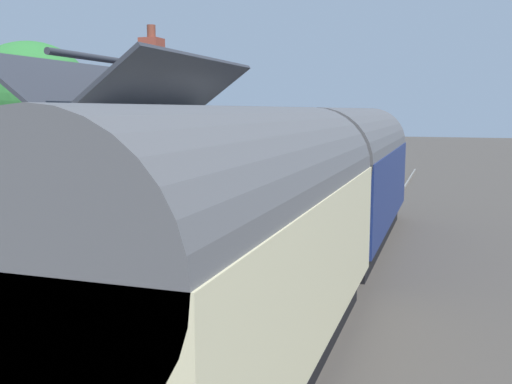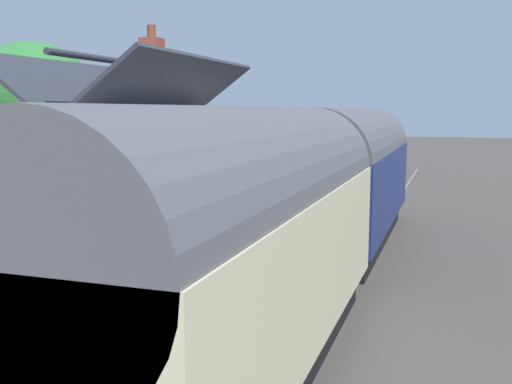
{
  "view_description": "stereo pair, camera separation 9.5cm",
  "coord_description": "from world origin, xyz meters",
  "px_view_note": "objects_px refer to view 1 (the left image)",
  "views": [
    {
      "loc": [
        -16.36,
        -3.9,
        4.27
      ],
      "look_at": [
        -0.13,
        1.5,
        1.85
      ],
      "focal_mm": 41.01,
      "sensor_mm": 36.0,
      "label": 1
    },
    {
      "loc": [
        -16.33,
        -3.99,
        4.27
      ],
      "look_at": [
        -0.13,
        1.5,
        1.85
      ],
      "focal_mm": 41.01,
      "sensor_mm": 36.0,
      "label": 2
    }
  ],
  "objects_px": {
    "bench_mid_platform": "(261,189)",
    "bench_by_lamp": "(287,180)",
    "tree_mid_background": "(31,95)",
    "planter_under_sign": "(275,176)",
    "station_building": "(134,174)",
    "planter_edge_near": "(176,190)",
    "bench_platform_end": "(310,171)",
    "bench_near_building": "(6,301)",
    "train": "(316,196)",
    "lamp_post_platform": "(283,138)"
  },
  "relations": [
    {
      "from": "bench_mid_platform",
      "to": "tree_mid_background",
      "type": "relative_size",
      "value": 0.2
    },
    {
      "from": "train",
      "to": "lamp_post_platform",
      "type": "xyz_separation_m",
      "value": [
        5.69,
        2.44,
        1.09
      ]
    },
    {
      "from": "bench_mid_platform",
      "to": "bench_by_lamp",
      "type": "relative_size",
      "value": 0.99
    },
    {
      "from": "bench_by_lamp",
      "to": "planter_edge_near",
      "type": "height_order",
      "value": "bench_by_lamp"
    },
    {
      "from": "tree_mid_background",
      "to": "train",
      "type": "bearing_deg",
      "value": -117.61
    },
    {
      "from": "bench_platform_end",
      "to": "planter_edge_near",
      "type": "relative_size",
      "value": 1.61
    },
    {
      "from": "station_building",
      "to": "bench_by_lamp",
      "type": "xyz_separation_m",
      "value": [
        9.88,
        -1.6,
        -1.22
      ]
    },
    {
      "from": "bench_mid_platform",
      "to": "bench_near_building",
      "type": "xyz_separation_m",
      "value": [
        -13.53,
        -0.23,
        0.0
      ]
    },
    {
      "from": "planter_under_sign",
      "to": "tree_mid_background",
      "type": "height_order",
      "value": "tree_mid_background"
    },
    {
      "from": "train",
      "to": "bench_mid_platform",
      "type": "height_order",
      "value": "train"
    },
    {
      "from": "station_building",
      "to": "planter_edge_near",
      "type": "relative_size",
      "value": 7.67
    },
    {
      "from": "tree_mid_background",
      "to": "bench_by_lamp",
      "type": "bearing_deg",
      "value": -75.13
    },
    {
      "from": "tree_mid_background",
      "to": "bench_platform_end",
      "type": "bearing_deg",
      "value": -58.43
    },
    {
      "from": "bench_mid_platform",
      "to": "planter_edge_near",
      "type": "bearing_deg",
      "value": 111.22
    },
    {
      "from": "bench_platform_end",
      "to": "planter_under_sign",
      "type": "relative_size",
      "value": 1.29
    },
    {
      "from": "train",
      "to": "station_building",
      "type": "relative_size",
      "value": 2.98
    },
    {
      "from": "station_building",
      "to": "lamp_post_platform",
      "type": "bearing_deg",
      "value": -26.43
    },
    {
      "from": "train",
      "to": "lamp_post_platform",
      "type": "distance_m",
      "value": 6.29
    },
    {
      "from": "bench_near_building",
      "to": "tree_mid_background",
      "type": "distance_m",
      "value": 17.86
    },
    {
      "from": "train",
      "to": "bench_platform_end",
      "type": "height_order",
      "value": "train"
    },
    {
      "from": "train",
      "to": "station_building",
      "type": "height_order",
      "value": "station_building"
    },
    {
      "from": "planter_under_sign",
      "to": "planter_edge_near",
      "type": "bearing_deg",
      "value": 164.9
    },
    {
      "from": "planter_edge_near",
      "to": "planter_under_sign",
      "type": "bearing_deg",
      "value": -15.1
    },
    {
      "from": "planter_under_sign",
      "to": "tree_mid_background",
      "type": "xyz_separation_m",
      "value": [
        -5.26,
        9.31,
        3.74
      ]
    },
    {
      "from": "train",
      "to": "bench_platform_end",
      "type": "distance_m",
      "value": 14.39
    },
    {
      "from": "lamp_post_platform",
      "to": "tree_mid_background",
      "type": "bearing_deg",
      "value": 81.79
    },
    {
      "from": "station_building",
      "to": "planter_edge_near",
      "type": "bearing_deg",
      "value": 15.1
    },
    {
      "from": "bench_mid_platform",
      "to": "bench_by_lamp",
      "type": "bearing_deg",
      "value": -2.92
    },
    {
      "from": "station_building",
      "to": "bench_mid_platform",
      "type": "height_order",
      "value": "station_building"
    },
    {
      "from": "station_building",
      "to": "bench_platform_end",
      "type": "relative_size",
      "value": 4.76
    },
    {
      "from": "station_building",
      "to": "bench_near_building",
      "type": "xyz_separation_m",
      "value": [
        -6.82,
        -1.67,
        -1.22
      ]
    },
    {
      "from": "train",
      "to": "bench_by_lamp",
      "type": "xyz_separation_m",
      "value": [
        10.19,
        3.51,
        -0.89
      ]
    },
    {
      "from": "bench_mid_platform",
      "to": "bench_platform_end",
      "type": "xyz_separation_m",
      "value": [
        6.92,
        -0.26,
        0.0
      ]
    },
    {
      "from": "station_building",
      "to": "lamp_post_platform",
      "type": "relative_size",
      "value": 1.92
    },
    {
      "from": "bench_platform_end",
      "to": "planter_edge_near",
      "type": "distance_m",
      "value": 8.67
    },
    {
      "from": "station_building",
      "to": "planter_edge_near",
      "type": "xyz_separation_m",
      "value": [
        5.57,
        1.5,
        -1.24
      ]
    },
    {
      "from": "planter_under_sign",
      "to": "lamp_post_platform",
      "type": "height_order",
      "value": "lamp_post_platform"
    },
    {
      "from": "bench_by_lamp",
      "to": "planter_under_sign",
      "type": "relative_size",
      "value": 1.29
    },
    {
      "from": "bench_near_building",
      "to": "bench_by_lamp",
      "type": "distance_m",
      "value": 16.69
    },
    {
      "from": "station_building",
      "to": "bench_by_lamp",
      "type": "bearing_deg",
      "value": -9.21
    },
    {
      "from": "bench_by_lamp",
      "to": "lamp_post_platform",
      "type": "relative_size",
      "value": 0.41
    },
    {
      "from": "bench_mid_platform",
      "to": "planter_under_sign",
      "type": "relative_size",
      "value": 1.28
    },
    {
      "from": "bench_mid_platform",
      "to": "planter_under_sign",
      "type": "distance_m",
      "value": 5.72
    },
    {
      "from": "bench_near_building",
      "to": "planter_edge_near",
      "type": "relative_size",
      "value": 1.6
    },
    {
      "from": "planter_edge_near",
      "to": "tree_mid_background",
      "type": "xyz_separation_m",
      "value": [
        1.49,
        7.49,
        3.59
      ]
    },
    {
      "from": "train",
      "to": "station_building",
      "type": "xyz_separation_m",
      "value": [
        0.31,
        5.11,
        0.33
      ]
    },
    {
      "from": "station_building",
      "to": "planter_under_sign",
      "type": "xyz_separation_m",
      "value": [
        12.32,
        -0.32,
        -1.38
      ]
    },
    {
      "from": "bench_platform_end",
      "to": "planter_under_sign",
      "type": "xyz_separation_m",
      "value": [
        -1.31,
        1.38,
        -0.17
      ]
    },
    {
      "from": "bench_platform_end",
      "to": "bench_by_lamp",
      "type": "distance_m",
      "value": 3.76
    },
    {
      "from": "bench_mid_platform",
      "to": "bench_near_building",
      "type": "bearing_deg",
      "value": -179.04
    }
  ]
}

